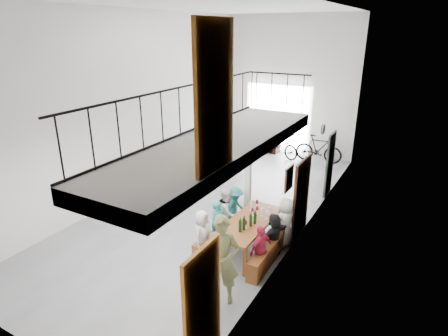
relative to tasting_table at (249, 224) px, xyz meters
The scene contains 24 objects.
floor 2.66m from the tasting_table, 138.88° to the left, with size 12.00×12.00×0.00m, color slate.
room_walls 3.83m from the tasting_table, 138.88° to the left, with size 12.00×12.00×12.00m.
gateway_portal 8.00m from the tasting_table, 106.99° to the left, with size 2.80×0.08×2.80m, color white.
right_wall_decor 1.30m from the tasting_table, 13.29° to the right, with size 0.07×8.28×5.07m.
balcony 2.68m from the tasting_table, 88.08° to the right, with size 1.52×5.62×4.00m.
tasting_table is the anchor object (origin of this frame).
bench_inner 0.83m from the tasting_table, behind, with size 0.31×1.94×0.45m, color brown.
bench_wall 0.75m from the tasting_table, ahead, with size 0.26×2.00×0.46m, color brown.
tableware 0.24m from the tasting_table, 34.91° to the left, with size 0.58×1.32×0.35m.
side_bench 4.85m from the tasting_table, 156.61° to the left, with size 0.32×1.47×0.41m, color brown.
oak_barrel 7.71m from the tasting_table, 123.65° to the left, with size 0.65×0.65×0.95m.
serving_counter 7.92m from the tasting_table, 112.03° to the left, with size 1.73×0.48×0.91m, color #34180D.
counter_bottles 7.91m from the tasting_table, 112.05° to the left, with size 1.49×0.09×0.28m.
guest_left_a 1.11m from the tasting_table, 136.57° to the right, with size 0.58×0.38×1.18m, color silver.
guest_left_b 0.74m from the tasting_table, 163.92° to the right, with size 0.44×0.29×1.21m, color #257C7B.
guest_left_c 0.86m from the tasting_table, 154.25° to the left, with size 0.64×0.50×1.31m, color silver.
guest_left_d 1.13m from the tasting_table, 133.83° to the left, with size 0.75×0.43×1.16m, color #257C7B.
guest_right_a 0.80m from the tasting_table, 45.74° to the right, with size 0.64×0.27×1.09m, color #AF1E38.
guest_right_b 0.61m from the tasting_table, ahead, with size 0.99×0.32×1.07m, color black.
guest_right_c 0.92m from the tasting_table, 44.93° to the left, with size 0.60×0.39×1.23m, color silver.
host_standing 1.82m from the tasting_table, 80.72° to the right, with size 0.66×0.43×1.80m, color #4F532E.
potted_plant 2.02m from the tasting_table, 74.61° to the left, with size 0.36×0.31×0.40m, color #1B4419.
bicycle_near 7.18m from the tasting_table, 105.55° to the left, with size 0.66×1.89×0.99m, color black.
bicycle_far 7.02m from the tasting_table, 92.70° to the left, with size 0.51×1.81×1.09m, color black.
Camera 1 is at (5.13, -8.62, 4.93)m, focal length 30.00 mm.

